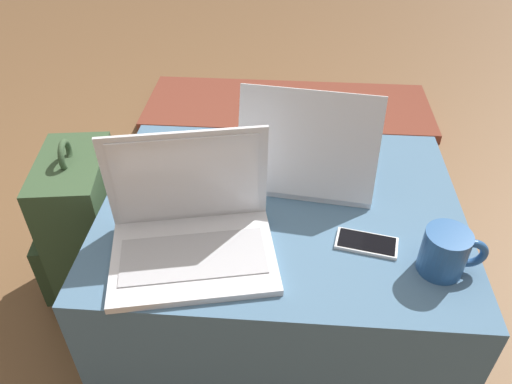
{
  "coord_description": "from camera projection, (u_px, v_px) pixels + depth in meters",
  "views": [
    {
      "loc": [
        0.01,
        -0.92,
        1.25
      ],
      "look_at": [
        -0.06,
        -0.05,
        0.55
      ],
      "focal_mm": 35.0,
      "sensor_mm": 36.0,
      "label": 1
    }
  ],
  "objects": [
    {
      "name": "ground_plane",
      "position": [
        276.0,
        324.0,
        1.5
      ],
      "size": [
        14.0,
        14.0,
        0.0
      ],
      "primitive_type": "plane",
      "color": "brown"
    },
    {
      "name": "ottoman",
      "position": [
        278.0,
        271.0,
        1.35
      ],
      "size": [
        0.87,
        0.68,
        0.47
      ],
      "color": "#2A3D4E",
      "rests_on": "ground_plane"
    },
    {
      "name": "cell_phone",
      "position": [
        367.0,
        243.0,
        1.1
      ],
      "size": [
        0.14,
        0.09,
        0.01
      ],
      "rotation": [
        0.0,
        0.0,
        1.37
      ],
      "color": "white",
      "rests_on": "ottoman"
    },
    {
      "name": "laptop_far",
      "position": [
        308.0,
        160.0,
        1.26
      ],
      "size": [
        0.36,
        0.3,
        0.26
      ],
      "rotation": [
        0.0,
        0.0,
        3.02
      ],
      "color": "silver",
      "rests_on": "ottoman"
    },
    {
      "name": "fireplace_hearth",
      "position": [
        288.0,
        107.0,
        2.49
      ],
      "size": [
        1.4,
        0.5,
        0.04
      ],
      "color": "brown",
      "rests_on": "ground_plane"
    },
    {
      "name": "laptop_near",
      "position": [
        191.0,
        229.0,
        1.06
      ],
      "size": [
        0.39,
        0.31,
        0.26
      ],
      "rotation": [
        0.0,
        0.0,
        0.21
      ],
      "color": "silver",
      "rests_on": "ottoman"
    },
    {
      "name": "backpack",
      "position": [
        83.0,
        231.0,
        1.48
      ],
      "size": [
        0.26,
        0.32,
        0.55
      ],
      "rotation": [
        0.0,
        0.0,
        -1.43
      ],
      "color": "#385133",
      "rests_on": "ground_plane"
    },
    {
      "name": "coffee_mug",
      "position": [
        446.0,
        252.0,
        1.01
      ],
      "size": [
        0.13,
        0.09,
        0.1
      ],
      "color": "#285693",
      "rests_on": "ottoman"
    }
  ]
}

